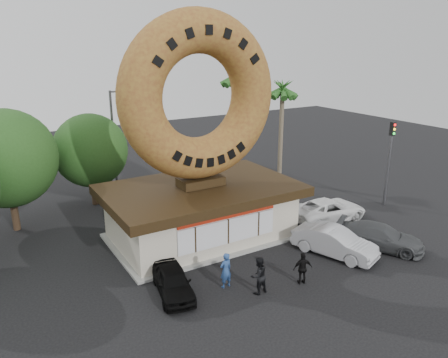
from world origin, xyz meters
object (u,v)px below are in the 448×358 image
Objects in this scene: traffic_signal at (390,153)px; street_lamp at (115,138)px; person_center at (258,275)px; giant_donut at (199,97)px; donut_shop at (201,210)px; car_white at (329,210)px; car_grey at (380,237)px; person_left at (226,270)px; person_right at (303,268)px; car_silver at (334,242)px; car_black at (173,282)px.

street_lamp is at bearing 142.86° from traffic_signal.
street_lamp is 17.26m from person_center.
giant_donut is 1.54× the size of traffic_signal.
donut_shop reaches higher than car_white.
car_grey is at bearing -59.05° from street_lamp.
person_left is 10.81m from car_white.
donut_shop is 6.23× the size of person_left.
person_left reaches higher than car_white.
traffic_signal is 6.33m from car_white.
car_grey is 0.93× the size of car_white.
giant_donut reaches higher than person_right.
street_lamp is 17.74m from car_silver.
donut_shop reaches higher than car_grey.
giant_donut is 5.04× the size of person_center.
car_black is at bearing -23.66° from person_left.
donut_shop is at bearing -113.08° from person_left.
giant_donut is 1.80× the size of car_white.
donut_shop is 7.51m from person_right.
giant_donut is 9.56m from person_left.
person_left is at bearing 158.10° from car_silver.
giant_donut is at bearing -58.34° from person_right.
person_center is (-0.64, -6.85, -7.54)m from giant_donut.
giant_donut is at bearing -113.03° from person_left.
person_center is 8.73m from car_grey.
traffic_signal reaches higher than person_left.
person_center is at bearing -95.34° from donut_shop.
traffic_signal reaches higher than donut_shop.
car_grey is at bearing 3.66° from car_black.
donut_shop is 6.80× the size of person_right.
car_grey is (2.87, -0.74, -0.07)m from car_silver.
traffic_signal is (14.00, -1.99, 2.10)m from donut_shop.
person_center is at bearing 169.81° from car_silver.
car_black is at bearing 153.98° from car_silver.
person_center is at bearing -85.87° from street_lamp.
street_lamp reaches higher than car_grey.
person_right is 0.32× the size of car_white.
car_white is (10.36, -11.99, -3.76)m from street_lamp.
street_lamp is 4.45× the size of person_left.
person_center is 5.95m from car_silver.
person_left reaches higher than car_grey.
donut_shop is at bearing 61.35° from car_black.
giant_donut is 10.08m from car_black.
street_lamp is at bearing 100.51° from giant_donut.
donut_shop is 6.05× the size of person_center.
street_lamp is at bearing 89.64° from car_grey.
car_black is 0.78× the size of car_grey.
street_lamp is 1.66× the size of car_grey.
giant_donut is at bearing 81.51° from car_white.
traffic_signal is at bearing 20.64° from car_black.
car_black is 9.38m from car_silver.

